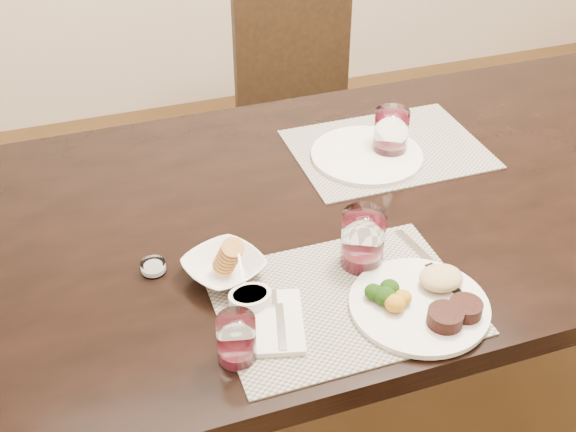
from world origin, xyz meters
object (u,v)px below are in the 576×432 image
object	(u,v)px
steak_knife	(436,272)
cracker_bowl	(224,267)
dinner_plate	(426,301)
chair_far	(302,99)
far_plate	(367,155)
wine_glass_near	(363,242)

from	to	relation	value
steak_knife	cracker_bowl	distance (m)	0.41
steak_knife	cracker_bowl	xyz separation A→B (m)	(-0.39, 0.13, 0.01)
cracker_bowl	dinner_plate	bearing A→B (deg)	-32.53
chair_far	far_plate	bearing A→B (deg)	-98.90
steak_knife	wine_glass_near	world-z (taller)	wine_glass_near
steak_knife	far_plate	world-z (taller)	same
cracker_bowl	chair_far	bearing A→B (deg)	62.92
cracker_bowl	wine_glass_near	world-z (taller)	wine_glass_near
dinner_plate	wine_glass_near	xyz separation A→B (m)	(-0.06, 0.16, 0.04)
cracker_bowl	wine_glass_near	size ratio (longest dim) A/B	1.62
cracker_bowl	wine_glass_near	bearing A→B (deg)	-11.23
dinner_plate	far_plate	world-z (taller)	dinner_plate
dinner_plate	cracker_bowl	xyz separation A→B (m)	(-0.33, 0.21, 0.01)
chair_far	far_plate	world-z (taller)	chair_far
cracker_bowl	far_plate	size ratio (longest dim) A/B	0.71
far_plate	dinner_plate	bearing A→B (deg)	-102.10
far_plate	wine_glass_near	bearing A→B (deg)	-115.49
dinner_plate	steak_knife	size ratio (longest dim) A/B	1.16
cracker_bowl	far_plate	xyz separation A→B (m)	(0.44, 0.30, -0.01)
dinner_plate	steak_knife	distance (m)	0.10
far_plate	steak_knife	bearing A→B (deg)	-96.22
steak_knife	far_plate	xyz separation A→B (m)	(0.05, 0.44, 0.00)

